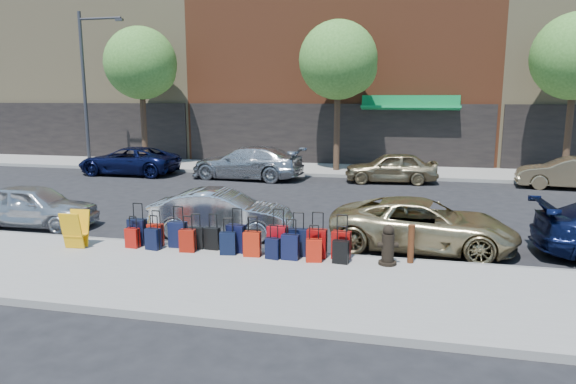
% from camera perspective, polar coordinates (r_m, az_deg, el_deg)
% --- Properties ---
extents(ground, '(120.00, 120.00, 0.00)m').
position_cam_1_polar(ground, '(16.86, -0.64, -2.38)').
color(ground, black).
rests_on(ground, ground).
extents(sidewalk_near, '(60.00, 4.00, 0.15)m').
position_cam_1_polar(sidewalk_near, '(10.88, -8.80, -9.44)').
color(sidewalk_near, gray).
rests_on(sidewalk_near, ground).
extents(sidewalk_far, '(60.00, 4.00, 0.15)m').
position_cam_1_polar(sidewalk_far, '(26.52, 4.44, 2.50)').
color(sidewalk_far, gray).
rests_on(sidewalk_far, ground).
extents(curb_near, '(60.00, 0.08, 0.15)m').
position_cam_1_polar(curb_near, '(12.68, -5.42, -6.45)').
color(curb_near, gray).
rests_on(curb_near, ground).
extents(curb_far, '(60.00, 0.08, 0.15)m').
position_cam_1_polar(curb_far, '(24.54, 3.74, 1.86)').
color(curb_far, gray).
rests_on(curb_far, ground).
extents(building_left, '(15.00, 12.12, 16.00)m').
position_cam_1_polar(building_left, '(39.57, -18.02, 16.15)').
color(building_left, '#907F58').
rests_on(building_left, ground).
extents(tree_left, '(3.80, 3.80, 7.27)m').
position_cam_1_polar(tree_left, '(28.98, -15.78, 13.40)').
color(tree_left, black).
rests_on(tree_left, sidewalk_far).
extents(tree_center, '(3.80, 3.80, 7.27)m').
position_cam_1_polar(tree_center, '(25.73, 5.90, 14.14)').
color(tree_center, black).
rests_on(tree_center, sidewalk_far).
extents(streetlight, '(2.59, 0.18, 8.00)m').
position_cam_1_polar(streetlight, '(29.87, -21.43, 11.54)').
color(streetlight, '#333338').
rests_on(streetlight, sidewalk_far).
extents(suitcase_front_0, '(0.44, 0.25, 1.05)m').
position_cam_1_polar(suitcase_front_0, '(13.27, -16.39, -4.26)').
color(suitcase_front_0, black).
rests_on(suitcase_front_0, sidewalk_near).
extents(suitcase_front_1, '(0.38, 0.22, 0.89)m').
position_cam_1_polar(suitcase_front_1, '(13.04, -14.50, -4.64)').
color(suitcase_front_1, '#AC180B').
rests_on(suitcase_front_1, sidewalk_near).
extents(suitcase_front_2, '(0.42, 0.24, 1.01)m').
position_cam_1_polar(suitcase_front_2, '(12.81, -12.15, -4.63)').
color(suitcase_front_2, black).
rests_on(suitcase_front_2, sidewalk_near).
extents(suitcase_front_3, '(0.38, 0.26, 0.86)m').
position_cam_1_polar(suitcase_front_3, '(12.61, -10.20, -5.03)').
color(suitcase_front_3, black).
rests_on(suitcase_front_3, sidewalk_near).
extents(suitcase_front_4, '(0.37, 0.22, 0.86)m').
position_cam_1_polar(suitcase_front_4, '(12.50, -8.40, -5.11)').
color(suitcase_front_4, black).
rests_on(suitcase_front_4, sidewalk_near).
extents(suitcase_front_5, '(0.46, 0.29, 1.05)m').
position_cam_1_polar(suitcase_front_5, '(12.21, -5.77, -5.14)').
color(suitcase_front_5, black).
rests_on(suitcase_front_5, sidewalk_near).
extents(suitcase_front_6, '(0.39, 0.26, 0.88)m').
position_cam_1_polar(suitcase_front_6, '(12.16, -3.95, -5.44)').
color(suitcase_front_6, black).
rests_on(suitcase_front_6, sidewalk_near).
extents(suitcase_front_7, '(0.47, 0.29, 1.08)m').
position_cam_1_polar(suitcase_front_7, '(11.96, -1.18, -5.38)').
color(suitcase_front_7, maroon).
rests_on(suitcase_front_7, sidewalk_near).
extents(suitcase_front_8, '(0.44, 0.27, 1.02)m').
position_cam_1_polar(suitcase_front_8, '(11.88, 1.12, -5.59)').
color(suitcase_front_8, black).
rests_on(suitcase_front_8, sidewalk_near).
extents(suitcase_front_9, '(0.44, 0.25, 1.06)m').
position_cam_1_polar(suitcase_front_9, '(11.75, 3.23, -5.72)').
color(suitcase_front_9, maroon).
rests_on(suitcase_front_9, sidewalk_near).
extents(suitcase_front_10, '(0.44, 0.27, 1.02)m').
position_cam_1_polar(suitcase_front_10, '(11.72, 5.93, -5.88)').
color(suitcase_front_10, '#920B09').
rests_on(suitcase_front_10, sidewalk_near).
extents(suitcase_back_0, '(0.34, 0.21, 0.78)m').
position_cam_1_polar(suitcase_back_0, '(13.07, -16.90, -4.90)').
color(suitcase_back_0, '#A1110A').
rests_on(suitcase_back_0, sidewalk_near).
extents(suitcase_back_1, '(0.38, 0.25, 0.83)m').
position_cam_1_polar(suitcase_back_1, '(12.77, -14.76, -5.06)').
color(suitcase_back_1, black).
rests_on(suitcase_back_1, sidewalk_near).
extents(suitcase_back_3, '(0.38, 0.24, 0.86)m').
position_cam_1_polar(suitcase_back_3, '(12.41, -11.10, -5.32)').
color(suitcase_back_3, maroon).
rests_on(suitcase_back_3, sidewalk_near).
extents(suitcase_back_5, '(0.39, 0.27, 0.86)m').
position_cam_1_polar(suitcase_back_5, '(12.06, -6.69, -5.66)').
color(suitcase_back_5, black).
rests_on(suitcase_back_5, sidewalk_near).
extents(suitcase_back_6, '(0.40, 0.25, 0.92)m').
position_cam_1_polar(suitcase_back_6, '(11.87, -4.00, -5.78)').
color(suitcase_back_6, '#AE200B').
rests_on(suitcase_back_6, sidewalk_near).
extents(suitcase_back_7, '(0.36, 0.25, 0.78)m').
position_cam_1_polar(suitcase_back_7, '(11.67, -1.68, -6.28)').
color(suitcase_back_7, black).
rests_on(suitcase_back_7, sidewalk_near).
extents(suitcase_back_8, '(0.40, 0.24, 0.93)m').
position_cam_1_polar(suitcase_back_8, '(11.61, 0.26, -6.12)').
color(suitcase_back_8, black).
rests_on(suitcase_back_8, sidewalk_near).
extents(suitcase_back_9, '(0.38, 0.26, 0.83)m').
position_cam_1_polar(suitcase_back_9, '(11.48, 2.89, -6.49)').
color(suitcase_back_9, '#B21B0B').
rests_on(suitcase_back_9, sidewalk_near).
extents(suitcase_back_10, '(0.37, 0.24, 0.83)m').
position_cam_1_polar(suitcase_back_10, '(11.42, 5.89, -6.62)').
color(suitcase_back_10, black).
rests_on(suitcase_back_10, sidewalk_near).
extents(fire_hydrant, '(0.46, 0.40, 0.89)m').
position_cam_1_polar(fire_hydrant, '(11.45, 11.05, -5.94)').
color(fire_hydrant, black).
rests_on(fire_hydrant, sidewalk_near).
extents(bollard, '(0.16, 0.16, 0.86)m').
position_cam_1_polar(bollard, '(11.65, 13.51, -5.57)').
color(bollard, '#38190C').
rests_on(bollard, sidewalk_near).
extents(display_rack, '(0.54, 0.59, 0.90)m').
position_cam_1_polar(display_rack, '(13.48, -22.54, -3.91)').
color(display_rack, '#F3A90D').
rests_on(display_rack, sidewalk_near).
extents(car_near_0, '(3.74, 1.60, 1.26)m').
position_cam_1_polar(car_near_0, '(16.77, -26.41, -1.36)').
color(car_near_0, silver).
rests_on(car_near_0, ground).
extents(car_near_1, '(3.93, 1.61, 1.26)m').
position_cam_1_polar(car_near_1, '(14.14, -7.39, -2.37)').
color(car_near_1, silver).
rests_on(car_near_1, ground).
extents(car_near_2, '(4.69, 2.42, 1.26)m').
position_cam_1_polar(car_near_2, '(13.24, 14.76, -3.51)').
color(car_near_2, tan).
rests_on(car_near_2, ground).
extents(car_far_0, '(4.90, 2.28, 1.36)m').
position_cam_1_polar(car_far_0, '(26.36, -17.27, 3.33)').
color(car_far_0, '#0C1136').
rests_on(car_far_0, ground).
extents(car_far_1, '(5.42, 2.59, 1.52)m').
position_cam_1_polar(car_far_1, '(23.88, -4.57, 3.27)').
color(car_far_1, '#B4B7BB').
rests_on(car_far_1, ground).
extents(car_far_2, '(4.17, 2.02, 1.37)m').
position_cam_1_polar(car_far_2, '(23.21, 11.37, 2.70)').
color(car_far_2, '#917F59').
rests_on(car_far_2, ground).
extents(car_far_3, '(4.16, 1.81, 1.33)m').
position_cam_1_polar(car_far_3, '(24.15, 28.76, 1.85)').
color(car_far_3, '#8F7B57').
rests_on(car_far_3, ground).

